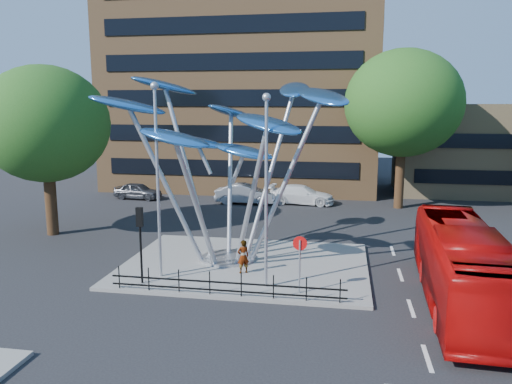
% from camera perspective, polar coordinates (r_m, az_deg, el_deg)
% --- Properties ---
extents(ground, '(120.00, 120.00, 0.00)m').
position_cam_1_polar(ground, '(19.56, -1.76, -14.12)').
color(ground, black).
rests_on(ground, ground).
extents(traffic_island, '(12.00, 9.00, 0.15)m').
position_cam_1_polar(traffic_island, '(25.20, -1.21, -8.30)').
color(traffic_island, slate).
rests_on(traffic_island, ground).
extents(brick_tower, '(25.00, 15.00, 30.00)m').
position_cam_1_polar(brick_tower, '(50.88, -1.12, 17.94)').
color(brick_tower, olive).
rests_on(brick_tower, ground).
extents(low_building_near, '(15.00, 8.00, 8.00)m').
position_cam_1_polar(low_building_near, '(49.20, 24.54, 4.47)').
color(low_building_near, tan).
rests_on(low_building_near, ground).
extents(tree_right, '(8.80, 8.80, 12.11)m').
position_cam_1_polar(tree_right, '(39.70, 16.49, 9.68)').
color(tree_right, black).
rests_on(tree_right, ground).
extents(tree_left, '(7.60, 7.60, 10.32)m').
position_cam_1_polar(tree_left, '(32.67, -22.94, 7.13)').
color(tree_left, black).
rests_on(tree_left, ground).
extents(leaf_sculpture, '(12.72, 9.54, 9.51)m').
position_cam_1_polar(leaf_sculpture, '(24.84, -3.40, 7.41)').
color(leaf_sculpture, '#9EA0A5').
rests_on(leaf_sculpture, traffic_island).
extents(street_lamp_left, '(0.36, 0.36, 8.80)m').
position_cam_1_polar(street_lamp_left, '(22.65, -11.24, 3.14)').
color(street_lamp_left, '#9EA0A5').
rests_on(street_lamp_left, traffic_island).
extents(street_lamp_right, '(0.36, 0.36, 8.30)m').
position_cam_1_polar(street_lamp_right, '(20.91, 1.18, 2.04)').
color(street_lamp_right, '#9EA0A5').
rests_on(street_lamp_right, traffic_island).
extents(traffic_light_island, '(0.28, 0.18, 3.42)m').
position_cam_1_polar(traffic_light_island, '(22.42, -13.11, -4.14)').
color(traffic_light_island, black).
rests_on(traffic_light_island, traffic_island).
extents(no_entry_sign_island, '(0.60, 0.10, 2.45)m').
position_cam_1_polar(no_entry_sign_island, '(20.98, 5.03, -7.15)').
color(no_entry_sign_island, '#9EA0A5').
rests_on(no_entry_sign_island, traffic_island).
extents(pedestrian_railing_front, '(10.00, 0.06, 1.00)m').
position_cam_1_polar(pedestrian_railing_front, '(21.08, -3.52, -10.68)').
color(pedestrian_railing_front, black).
rests_on(pedestrian_railing_front, traffic_island).
extents(red_bus, '(3.27, 11.62, 3.20)m').
position_cam_1_polar(red_bus, '(21.88, 22.49, -7.77)').
color(red_bus, '#A90807').
rests_on(red_bus, ground).
extents(pedestrian, '(0.70, 0.64, 1.59)m').
position_cam_1_polar(pedestrian, '(23.57, -1.48, -7.39)').
color(pedestrian, gray).
rests_on(pedestrian, traffic_island).
extents(parked_car_left, '(4.24, 2.07, 1.39)m').
position_cam_1_polar(parked_car_left, '(43.63, -13.35, 0.12)').
color(parked_car_left, '#3F4146').
rests_on(parked_car_left, ground).
extents(parked_car_mid, '(4.91, 1.80, 1.61)m').
position_cam_1_polar(parked_car_mid, '(40.44, -1.20, -0.22)').
color(parked_car_mid, '#A8AAAF').
rests_on(parked_car_mid, ground).
extents(parked_car_right, '(5.40, 2.57, 1.52)m').
position_cam_1_polar(parked_car_right, '(40.50, 5.25, -0.31)').
color(parked_car_right, white).
rests_on(parked_car_right, ground).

